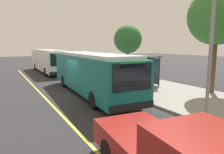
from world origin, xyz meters
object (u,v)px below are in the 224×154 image
object	(u,v)px
route_sign_post	(139,69)
transit_bus_main	(91,72)
waiting_bench	(141,78)
transit_bus_second	(49,60)

from	to	relation	value
route_sign_post	transit_bus_main	bearing A→B (deg)	-138.42
waiting_bench	route_sign_post	size ratio (longest dim) A/B	0.57
transit_bus_second	route_sign_post	xyz separation A→B (m)	(16.69, 2.12, 0.34)
transit_bus_main	waiting_bench	xyz separation A→B (m)	(-0.67, 5.08, -0.98)
transit_bus_main	route_sign_post	world-z (taller)	same
waiting_bench	route_sign_post	distance (m)	4.48
route_sign_post	transit_bus_second	bearing A→B (deg)	-172.75
transit_bus_main	waiting_bench	world-z (taller)	transit_bus_main
transit_bus_second	waiting_bench	distance (m)	14.33
route_sign_post	waiting_bench	bearing A→B (deg)	139.56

